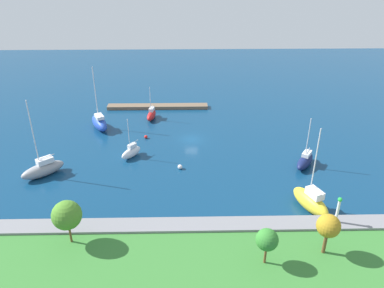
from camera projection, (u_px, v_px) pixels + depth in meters
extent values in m
plane|color=navy|center=(191.00, 139.00, 71.95)|extent=(160.00, 160.00, 0.00)
cube|color=brown|center=(158.00, 106.00, 86.87)|extent=(23.48, 2.46, 0.76)
cube|color=gray|center=(196.00, 228.00, 47.40)|extent=(74.59, 2.78, 1.29)
cube|color=#387A33|center=(197.00, 262.00, 42.18)|extent=(55.29, 11.77, 0.98)
cylinder|color=silver|center=(337.00, 212.00, 46.73)|extent=(0.36, 0.36, 3.20)
sphere|color=green|center=(340.00, 200.00, 45.89)|extent=(0.56, 0.56, 0.56)
cylinder|color=brown|center=(325.00, 242.00, 42.28)|extent=(0.40, 0.40, 3.06)
sphere|color=#AD841E|center=(328.00, 226.00, 41.23)|extent=(2.69, 2.69, 2.69)
cylinder|color=brown|center=(70.00, 232.00, 43.91)|extent=(0.26, 0.26, 2.91)
sphere|color=#4C8428|center=(67.00, 215.00, 42.79)|extent=(3.50, 3.50, 3.50)
cylinder|color=brown|center=(265.00, 254.00, 40.95)|extent=(0.28, 0.28, 2.54)
sphere|color=#337F2D|center=(267.00, 240.00, 40.04)|extent=(2.50, 2.50, 2.50)
ellipsoid|color=red|center=(151.00, 115.00, 80.61)|extent=(2.33, 5.18, 1.79)
cube|color=silver|center=(152.00, 109.00, 80.40)|extent=(1.19, 1.93, 0.73)
cylinder|color=silver|center=(150.00, 100.00, 78.72)|extent=(0.12, 0.12, 5.65)
cylinder|color=silver|center=(152.00, 107.00, 80.39)|extent=(0.41, 1.79, 0.10)
ellipsoid|color=#2347B2|center=(99.00, 123.00, 75.99)|extent=(5.42, 7.61, 2.55)
cube|color=silver|center=(99.00, 117.00, 74.81)|extent=(2.47, 3.00, 0.66)
cylinder|color=silver|center=(95.00, 92.00, 73.37)|extent=(0.18, 0.18, 10.38)
cylinder|color=silver|center=(99.00, 115.00, 74.32)|extent=(1.28, 2.37, 0.14)
ellipsoid|color=white|center=(131.00, 153.00, 65.20)|extent=(3.73, 4.42, 1.74)
cube|color=silver|center=(132.00, 146.00, 64.91)|extent=(1.60, 1.78, 0.69)
cylinder|color=silver|center=(129.00, 134.00, 63.37)|extent=(0.11, 0.11, 5.63)
cylinder|color=silver|center=(134.00, 142.00, 65.07)|extent=(1.37, 1.83, 0.09)
ellipsoid|color=#141E4C|center=(305.00, 161.00, 62.30)|extent=(5.00, 6.11, 1.83)
cube|color=silver|center=(307.00, 154.00, 62.11)|extent=(2.18, 2.46, 0.67)
cylinder|color=silver|center=(308.00, 138.00, 60.08)|extent=(0.15, 0.15, 7.04)
cylinder|color=silver|center=(308.00, 151.00, 62.11)|extent=(1.32, 1.86, 0.12)
ellipsoid|color=yellow|center=(310.00, 202.00, 51.38)|extent=(4.72, 7.27, 2.52)
cube|color=silver|center=(315.00, 193.00, 50.13)|extent=(2.21, 2.82, 1.05)
cylinder|color=silver|center=(315.00, 162.00, 48.89)|extent=(0.17, 0.17, 9.80)
cylinder|color=silver|center=(317.00, 190.00, 49.53)|extent=(1.05, 2.38, 0.13)
ellipsoid|color=gray|center=(43.00, 170.00, 59.52)|extent=(6.76, 6.39, 2.13)
cube|color=silver|center=(45.00, 161.00, 59.18)|extent=(2.80, 2.71, 0.87)
cylinder|color=silver|center=(33.00, 134.00, 56.38)|extent=(0.17, 0.17, 10.89)
cylinder|color=silver|center=(46.00, 157.00, 59.15)|extent=(2.01, 1.81, 0.13)
sphere|color=white|center=(180.00, 167.00, 61.71)|extent=(0.78, 0.78, 0.78)
sphere|color=red|center=(146.00, 137.00, 72.21)|extent=(0.68, 0.68, 0.68)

